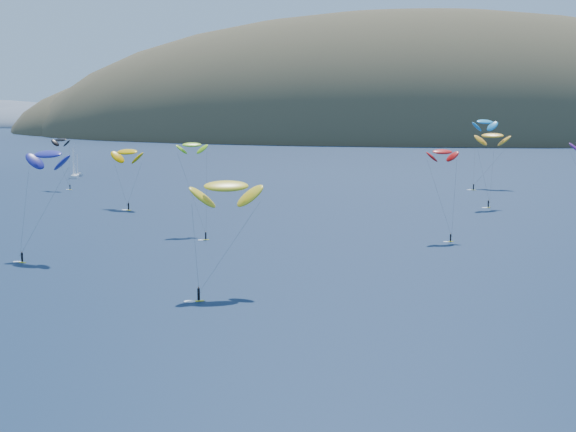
{
  "coord_description": "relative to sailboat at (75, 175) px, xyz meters",
  "views": [
    {
      "loc": [
        7.79,
        -56.51,
        29.83
      ],
      "look_at": [
        -10.61,
        80.0,
        9.0
      ],
      "focal_mm": 50.0,
      "sensor_mm": 36.0,
      "label": 1
    }
  ],
  "objects": [
    {
      "name": "kitesurfer_9",
      "position": [
        126.01,
        -108.45,
        17.03
      ],
      "size": [
        7.59,
        9.07,
        19.99
      ],
      "rotation": [
        0.0,
        0.0,
        0.41
      ],
      "color": "yellow",
      "rests_on": "ground"
    },
    {
      "name": "kitesurfer_10",
      "position": [
        52.07,
        -137.27,
        17.92
      ],
      "size": [
        10.46,
        12.53,
        21.6
      ],
      "rotation": [
        0.0,
        0.0,
        -0.32
      ],
      "color": "yellow",
      "rests_on": "ground"
    },
    {
      "name": "kitesurfer_12",
      "position": [
        10.1,
        -34.58,
        14.65
      ],
      "size": [
        8.15,
        5.97,
        17.61
      ],
      "rotation": [
        0.0,
        0.0,
        -0.33
      ],
      "color": "yellow",
      "rests_on": "ground"
    },
    {
      "name": "island",
      "position": [
        147.94,
        339.72,
        -11.72
      ],
      "size": [
        730.0,
        300.0,
        210.0
      ],
      "color": "#3D3526",
      "rests_on": "ground"
    },
    {
      "name": "kitesurfer_1",
      "position": [
        45.08,
        -72.53,
        13.79
      ],
      "size": [
        11.16,
        11.68,
        17.62
      ],
      "rotation": [
        0.0,
        0.0,
        -0.4
      ],
      "color": "yellow",
      "rests_on": "ground"
    },
    {
      "name": "kitesurfer_11",
      "position": [
        147.35,
        -11.56,
        15.82
      ],
      "size": [
        13.19,
        14.32,
        19.86
      ],
      "rotation": [
        0.0,
        0.0,
        -0.28
      ],
      "color": "yellow",
      "rests_on": "ground"
    },
    {
      "name": "sailboat",
      "position": [
        0.0,
        0.0,
        0.0
      ],
      "size": [
        10.19,
        8.84,
        12.24
      ],
      "rotation": [
        0.0,
        0.0,
        0.24
      ],
      "color": "white",
      "rests_on": "ground"
    },
    {
      "name": "kitesurfer_4",
      "position": [
        140.04,
        -55.92,
        21.64
      ],
      "size": [
        8.93,
        10.37,
        25.0
      ],
      "rotation": [
        0.0,
        0.0,
        0.67
      ],
      "color": "yellow",
      "rests_on": "ground"
    },
    {
      "name": "kitesurfer_3",
      "position": [
        71.93,
        -107.53,
        17.97
      ],
      "size": [
        9.9,
        14.74,
        20.87
      ],
      "rotation": [
        0.0,
        0.0,
        0.44
      ],
      "color": "yellow",
      "rests_on": "ground"
    },
    {
      "name": "kitesurfer_2",
      "position": [
        90.7,
        -159.71,
        15.04
      ],
      "size": [
        11.79,
        13.2,
        19.03
      ],
      "rotation": [
        0.0,
        0.0,
        0.39
      ],
      "color": "yellow",
      "rests_on": "ground"
    }
  ]
}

